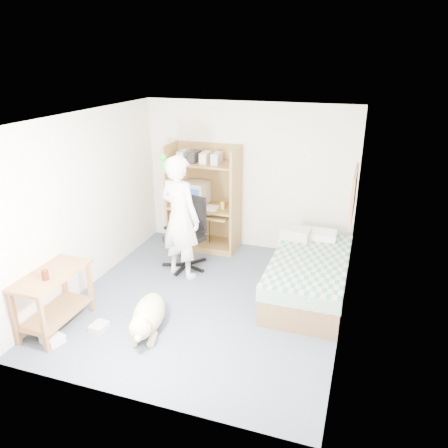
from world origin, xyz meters
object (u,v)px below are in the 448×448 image
computer_hutch (204,202)px  person (180,218)px  printer_cart (295,250)px  dog (148,316)px  office_chair (187,243)px  bed (309,276)px  side_desk (53,292)px

computer_hutch → person: (0.06, -1.17, 0.12)m
computer_hutch → printer_cart: computer_hutch is taller
printer_cart → dog: bearing=-118.7°
computer_hutch → office_chair: computer_hutch is taller
bed → printer_cart: 0.73m
side_desk → bed: bearing=32.5°
bed → side_desk: size_ratio=2.02×
bed → office_chair: office_chair is taller
bed → dog: (-1.75, -1.50, -0.10)m
computer_hutch → side_desk: computer_hutch is taller
bed → printer_cart: bearing=116.0°
computer_hutch → person: 1.17m
computer_hutch → person: person is taller
side_desk → printer_cart: size_ratio=1.86×
computer_hutch → person: size_ratio=0.95×
person → dog: person is taller
side_desk → person: 2.04m
side_desk → office_chair: office_chair is taller
computer_hutch → printer_cart: bearing=-15.6°
side_desk → printer_cart: (2.53, 2.47, -0.14)m
side_desk → office_chair: size_ratio=0.88×
bed → office_chair: size_ratio=1.78×
side_desk → person: person is taller
office_chair → person: person is taller
office_chair → person: size_ratio=0.60×
side_desk → printer_cart: 3.54m
office_chair → dog: size_ratio=0.98×
side_desk → dog: size_ratio=0.86×
computer_hutch → office_chair: bearing=-87.7°
bed → printer_cart: (-0.32, 0.65, 0.07)m
dog → bed: bearing=25.0°
side_desk → person: (0.91, 1.77, 0.45)m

